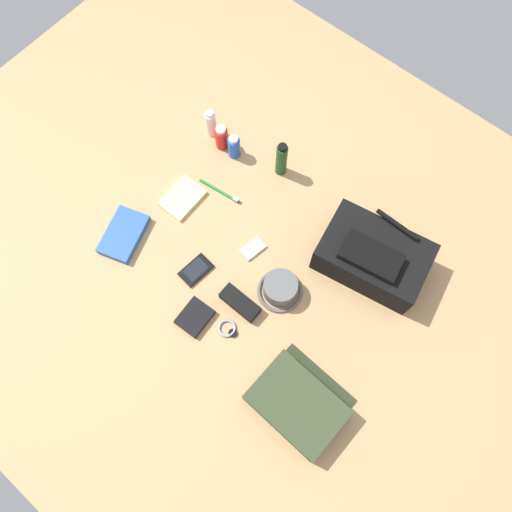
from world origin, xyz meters
The scene contains 16 objects.
ground_plane centered at (0.00, 0.00, -0.01)m, with size 2.64×2.02×0.02m, color tan.
backpack centered at (0.31, 0.24, 0.07)m, with size 0.38×0.29×0.17m.
toiletry_pouch centered at (0.41, -0.29, 0.04)m, with size 0.28×0.25×0.08m.
bucket_hat centered at (0.13, -0.03, 0.03)m, with size 0.15×0.15×0.08m.
toothpaste_tube centered at (-0.46, 0.29, 0.06)m, with size 0.04×0.04×0.12m.
sunscreen_spray centered at (-0.39, 0.27, 0.05)m, with size 0.05×0.05×0.11m.
deodorant_spray centered at (-0.33, 0.27, 0.05)m, with size 0.05×0.05×0.11m.
shampoo_bottle centered at (-0.16, 0.33, 0.08)m, with size 0.04×0.04×0.16m.
paperback_novel centered at (-0.41, -0.23, 0.01)m, with size 0.17×0.21×0.03m.
cell_phone centered at (-0.13, -0.16, 0.01)m, with size 0.08×0.12×0.01m.
media_player centered at (-0.03, 0.02, 0.01)m, with size 0.07×0.09×0.01m.
wristwatch centered at (0.08, -0.25, 0.01)m, with size 0.07×0.06×0.01m.
toothbrush centered at (-0.26, 0.12, 0.01)m, with size 0.17×0.03×0.02m.
wallet centered at (-0.02, -0.29, 0.01)m, with size 0.09×0.11×0.02m, color black.
notepad centered at (-0.35, 0.01, 0.01)m, with size 0.11×0.15×0.02m, color beige.
sunglasses_case centered at (0.06, -0.16, 0.02)m, with size 0.14×0.06×0.04m, color black.
Camera 1 is at (0.38, -0.45, 1.64)m, focal length 35.28 mm.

